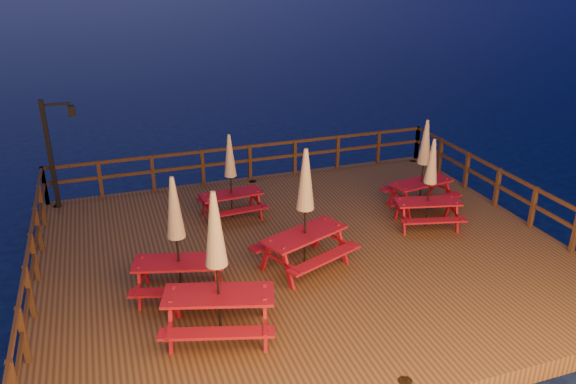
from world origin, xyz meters
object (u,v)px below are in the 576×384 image
at_px(picnic_table_0, 177,236).
at_px(picnic_table_2, 430,182).
at_px(picnic_table_1, 231,175).
at_px(lamp_post, 55,144).

bearing_deg(picnic_table_0, picnic_table_2, 25.22).
bearing_deg(picnic_table_2, picnic_table_1, 168.63).
height_order(lamp_post, picnic_table_2, lamp_post).
xyz_separation_m(picnic_table_0, picnic_table_1, (1.86, 3.23, -0.16)).
distance_m(picnic_table_0, picnic_table_2, 6.51).
distance_m(lamp_post, picnic_table_1, 4.78).
relative_size(lamp_post, picnic_table_1, 1.31).
bearing_deg(picnic_table_1, picnic_table_2, -29.21).
height_order(picnic_table_1, picnic_table_2, picnic_table_2).
relative_size(picnic_table_1, picnic_table_2, 0.98).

